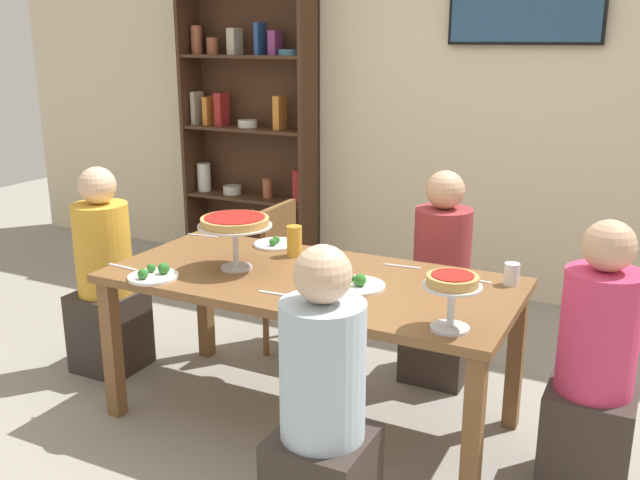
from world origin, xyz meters
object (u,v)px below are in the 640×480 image
Objects in this scene: diner_head_east at (593,380)px; beer_glass_amber_tall at (341,301)px; deep_dish_pizza_stand at (235,225)px; dining_table at (310,293)px; cutlery_fork_near at (277,294)px; diner_far_right at (440,292)px; bookshelf at (249,126)px; chair_far_left at (295,271)px; diner_head_west at (106,285)px; cutlery_knife_near at (202,235)px; water_glass_clear_near at (512,274)px; cutlery_knife_far at (472,279)px; diner_near_right at (322,424)px; salad_plate_far_diner at (276,244)px; cutlery_spare_fork at (122,267)px; salad_plate_spare at (155,274)px; beer_glass_amber_short at (294,241)px; personal_pizza_stand at (452,288)px; cutlery_fork_far at (403,266)px; salad_plate_near_diner at (357,284)px.

diner_head_east is 8.72× the size of beer_glass_amber_tall.
deep_dish_pizza_stand is 2.67× the size of beer_glass_amber_tall.
dining_table is 10.50× the size of cutlery_fork_near.
diner_far_right is 1.11m from cutlery_fork_near.
dining_table is 1.27m from diner_head_east.
bookshelf is 2.54× the size of chair_far_left.
deep_dish_pizza_stand is at bearing -3.90° from diner_head_west.
chair_far_left reaches higher than cutlery_knife_near.
water_glass_clear_near reaches higher than cutlery_knife_far.
bookshelf is 1.92× the size of diner_near_right.
chair_far_left is at bearing 101.87° from salad_plate_far_diner.
dining_table is 0.92m from cutlery_spare_fork.
deep_dish_pizza_stand is at bearing 30.16° from cutlery_spare_fork.
cutlery_knife_far is (1.95, 0.28, 0.25)m from diner_head_west.
cutlery_spare_fork is at bearing -36.12° from diner_head_west.
salad_plate_spare is 0.96m from beer_glass_amber_tall.
dining_table is at bearing 30.77° from cutlery_knife_far.
salad_plate_far_diner is (-0.39, 0.36, 0.09)m from dining_table.
salad_plate_spare is at bearing 33.33° from cutlery_knife_far.
salad_plate_far_diner is (-0.02, 0.42, -0.20)m from deep_dish_pizza_stand.
cutlery_knife_near is at bearing 157.83° from dining_table.
salad_plate_far_diner is 1.55× the size of beer_glass_amber_short.
diner_head_west is 6.39× the size of cutlery_knife_far.
deep_dish_pizza_stand reaches higher than cutlery_fork_near.
diner_far_right is 1.15m from beer_glass_amber_tall.
diner_far_right reaches higher than beer_glass_amber_short.
cutlery_fork_near is (-0.77, 0.04, -0.16)m from personal_pizza_stand.
cutlery_fork_near is (0.20, -0.52, -0.08)m from beer_glass_amber_short.
diner_head_west is at bearing 5.50° from cutlery_fork_far.
beer_glass_amber_short is at bearing 13.00° from diner_head_west.
cutlery_fork_far is (1.92, -1.69, -0.39)m from bookshelf.
diner_far_right is 1.10m from diner_head_east.
diner_head_west is (-2.53, -0.01, 0.00)m from diner_head_east.
diner_head_west is 0.78m from salad_plate_spare.
salad_plate_near_diner is 1.12× the size of salad_plate_spare.
cutlery_fork_near is (0.37, -0.64, -0.01)m from salad_plate_far_diner.
beer_glass_amber_short is at bearing -52.97° from diner_far_right.
cutlery_fork_far is (-0.93, 0.31, 0.25)m from diner_head_east.
diner_near_right is at bearing -74.27° from beer_glass_amber_tall.
personal_pizza_stand is 1.34m from salad_plate_far_diner.
beer_glass_amber_tall is (0.73, -0.74, 0.06)m from salad_plate_far_diner.
dining_table is 0.37m from beer_glass_amber_short.
cutlery_knife_far is at bearing -25.10° from diner_head_east.
personal_pizza_stand is (0.75, -0.31, 0.25)m from dining_table.
cutlery_knife_near is (-0.49, 0.40, -0.21)m from deep_dish_pizza_stand.
bookshelf is 3.31m from personal_pizza_stand.
chair_far_left is at bearing -88.80° from diner_far_right.
diner_near_right is 4.46× the size of salad_plate_near_diner.
diner_near_right is 6.39× the size of cutlery_knife_near.
beer_glass_amber_tall reaches higher than cutlery_fork_far.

